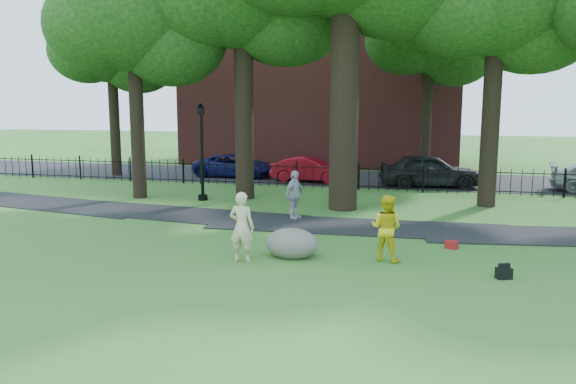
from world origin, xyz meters
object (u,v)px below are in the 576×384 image
(woman, at_px, (242,227))
(boulder, at_px, (292,241))
(man, at_px, (386,228))
(lamppost, at_px, (202,153))
(red_sedan, at_px, (310,169))

(woman, xyz_separation_m, boulder, (1.16, 0.75, -0.50))
(man, xyz_separation_m, lamppost, (-8.26, 7.47, 1.13))
(boulder, bearing_deg, lamppost, 126.82)
(man, height_order, lamppost, lamppost)
(woman, bearing_deg, boulder, -142.92)
(boulder, distance_m, red_sedan, 14.47)
(woman, height_order, red_sedan, woman)
(red_sedan, bearing_deg, man, -156.06)
(woman, bearing_deg, man, -160.51)
(boulder, bearing_deg, man, 5.61)
(woman, xyz_separation_m, lamppost, (-4.62, 8.46, 1.08))
(red_sedan, bearing_deg, lamppost, 157.69)
(woman, height_order, boulder, woman)
(woman, height_order, lamppost, lamppost)
(woman, bearing_deg, lamppost, -57.08)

